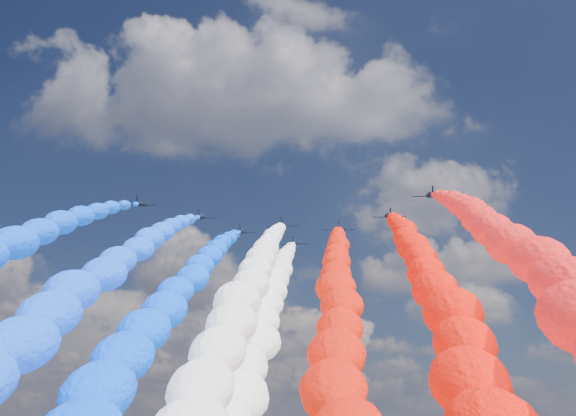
# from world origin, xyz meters

# --- Properties ---
(jet_0) EXTENTS (8.36, 11.11, 5.60)m
(jet_0) POSITION_xyz_m (-32.75, -7.04, 98.53)
(jet_0) COLOR black
(trail_0) EXTENTS (7.25, 107.23, 57.38)m
(trail_0) POSITION_xyz_m (-32.75, -61.28, 72.03)
(trail_0) COLOR #0948FA
(jet_1) EXTENTS (8.34, 11.09, 5.60)m
(jet_1) POSITION_xyz_m (-20.99, 3.41, 98.53)
(jet_1) COLOR black
(trail_1) EXTENTS (7.25, 107.23, 57.38)m
(trail_1) POSITION_xyz_m (-20.99, -50.83, 72.03)
(trail_1) COLOR #1250FF
(jet_2) EXTENTS (8.42, 11.15, 5.60)m
(jet_2) POSITION_xyz_m (-12.96, 16.02, 98.53)
(jet_2) COLOR black
(trail_2) EXTENTS (7.25, 107.23, 57.38)m
(trail_2) POSITION_xyz_m (-12.96, -38.21, 72.03)
(trail_2) COLOR #0445F8
(jet_3) EXTENTS (8.52, 11.22, 5.60)m
(jet_3) POSITION_xyz_m (-1.61, 11.45, 98.53)
(jet_3) COLOR black
(trail_3) EXTENTS (7.25, 107.23, 57.38)m
(trail_3) POSITION_xyz_m (-1.61, -42.79, 72.03)
(trail_3) COLOR white
(jet_4) EXTENTS (7.91, 10.79, 5.60)m
(jet_4) POSITION_xyz_m (-0.15, 27.48, 98.53)
(jet_4) COLOR black
(trail_4) EXTENTS (7.25, 107.23, 57.38)m
(trail_4) POSITION_xyz_m (-0.15, -26.75, 72.03)
(trail_4) COLOR white
(jet_5) EXTENTS (8.23, 11.02, 5.60)m
(jet_5) POSITION_xyz_m (11.92, 15.40, 98.53)
(jet_5) COLOR black
(trail_5) EXTENTS (7.25, 107.23, 57.38)m
(trail_5) POSITION_xyz_m (11.92, -38.83, 72.03)
(trail_5) COLOR red
(jet_6) EXTENTS (8.38, 11.13, 5.60)m
(jet_6) POSITION_xyz_m (24.11, 5.97, 98.53)
(jet_6) COLOR black
(trail_6) EXTENTS (7.25, 107.23, 57.38)m
(trail_6) POSITION_xyz_m (24.11, -48.27, 72.03)
(trail_6) COLOR red
(jet_7) EXTENTS (7.91, 10.78, 5.60)m
(jet_7) POSITION_xyz_m (32.42, -8.16, 98.53)
(jet_7) COLOR black
(trail_7) EXTENTS (7.25, 107.23, 57.38)m
(trail_7) POSITION_xyz_m (32.42, -62.40, 72.03)
(trail_7) COLOR red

